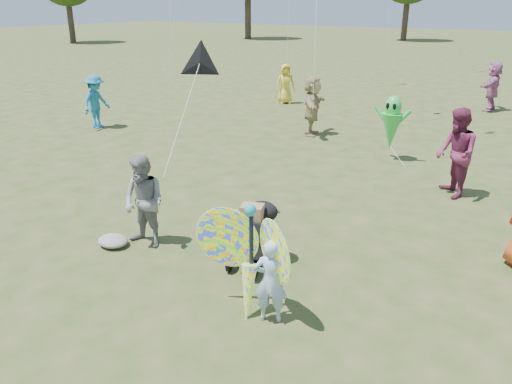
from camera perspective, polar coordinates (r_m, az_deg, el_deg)
ground at (r=7.57m, az=-5.10°, el=-11.54°), size 160.00×160.00×0.00m
child_girl at (r=6.69m, az=1.66°, el=-10.14°), size 0.52×0.46×1.20m
adult_man at (r=8.82m, az=-12.67°, el=-1.12°), size 0.82×0.65×1.64m
grey_bag at (r=9.22m, az=-16.04°, el=-5.38°), size 0.57×0.47×0.18m
crowd_d at (r=16.23m, az=6.45°, el=9.78°), size 1.06×1.84×1.89m
crowd_e at (r=11.65m, az=21.89°, el=4.13°), size 1.15×1.21×1.96m
crowd_g at (r=21.45m, az=3.38°, el=12.24°), size 0.95×0.92×1.64m
crowd_i at (r=17.92m, az=-17.81°, el=9.79°), size 0.83×1.24×1.78m
crowd_j at (r=21.99m, az=25.43°, el=10.87°), size 0.69×1.81×1.91m
jogging_stroller at (r=8.02m, az=-0.05°, el=-4.47°), size 0.72×1.13×1.09m
butterfly_kite at (r=6.76m, az=-0.73°, el=-7.73°), size 1.74×0.75×1.80m
delta_kite_rig at (r=9.33m, az=-6.45°, el=14.39°), size 0.89×1.78×2.11m
alien_kite at (r=13.93m, az=15.22°, el=7.42°), size 1.12×0.69×1.74m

